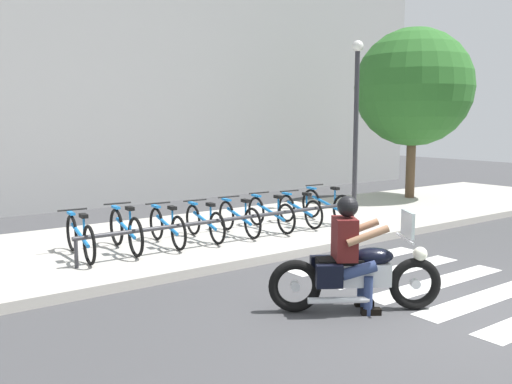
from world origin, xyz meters
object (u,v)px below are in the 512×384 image
bicycle_0 (80,237)px  bicycle_6 (300,210)px  bicycle_5 (270,213)px  bike_rack (239,219)px  bicycle_7 (326,205)px  street_lamp (356,110)px  rider (351,245)px  bicycle_2 (167,227)px  tree_near_rack (413,88)px  motorcycle (356,274)px  bicycle_3 (204,222)px  bicycle_1 (126,230)px  bicycle_4 (239,218)px

bicycle_0 → bicycle_6: bicycle_0 is taller
bicycle_5 → bike_rack: size_ratio=0.28×
bicycle_7 → street_lamp: 2.98m
rider → bike_rack: 3.55m
bicycle_2 → bicycle_7: (3.89, -0.00, 0.02)m
rider → bicycle_7: 5.30m
bicycle_0 → tree_near_rack: (10.04, 1.37, 2.78)m
motorcycle → bicycle_5: 4.46m
tree_near_rack → rider: bearing=-146.1°
bicycle_3 → bike_rack: 0.68m
bicycle_7 → tree_near_rack: size_ratio=0.35×
bicycle_0 → bicycle_7: bearing=-0.0°
motorcycle → bicycle_6: motorcycle is taller
bike_rack → tree_near_rack: bearing=14.7°
motorcycle → tree_near_rack: tree_near_rack is taller
motorcycle → tree_near_rack: size_ratio=0.38×
bicycle_1 → bicycle_5: (3.11, 0.00, -0.02)m
bicycle_3 → tree_near_rack: 8.31m
bicycle_2 → bicycle_3: bicycle_2 is taller
bicycle_7 → rider: bearing=-130.4°
bicycle_0 → bike_rack: 2.78m
tree_near_rack → motorcycle: bearing=-145.6°
bicycle_4 → street_lamp: street_lamp is taller
bicycle_3 → bicycle_4: bicycle_4 is taller
bicycle_4 → bicycle_5: size_ratio=0.94×
rider → bicycle_1: (-1.24, 4.03, -0.32)m
street_lamp → bicycle_5: bearing=-164.3°
bicycle_0 → bicycle_7: 5.44m
rider → tree_near_rack: 9.97m
bicycle_0 → bicycle_3: size_ratio=1.07×
bicycle_5 → tree_near_rack: size_ratio=0.34×
bicycle_4 → bicycle_7: 2.33m
bicycle_2 → bicycle_3: 0.78m
bicycle_1 → bicycle_4: 2.33m
rider → bicycle_4: bearing=74.9°
rider → tree_near_rack: (8.02, 5.40, 2.44)m
motorcycle → bicycle_2: bearing=97.4°
bicycle_2 → bicycle_5: bicycle_5 is taller
bicycle_3 → bike_rack: bearing=-55.0°
bicycle_0 → street_lamp: 7.69m
bicycle_1 → bicycle_4: bicycle_1 is taller
bicycle_5 → bicycle_6: size_ratio=1.10×
bicycle_1 → bicycle_3: 1.56m
tree_near_rack → bicycle_5: bearing=-167.5°
motorcycle → bicycle_7: motorcycle is taller
bicycle_3 → bicycle_4: (0.78, 0.00, 0.00)m
bicycle_0 → street_lamp: street_lamp is taller
motorcycle → tree_near_rack: bearing=34.4°
motorcycle → tree_near_rack: 10.04m
bicycle_5 → bicycle_3: bearing=-180.0°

